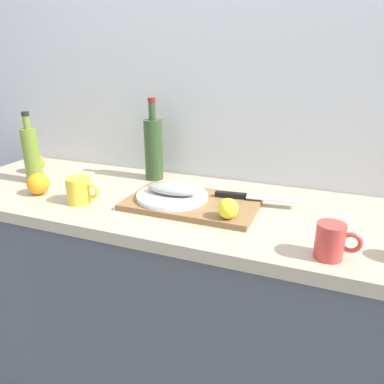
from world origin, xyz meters
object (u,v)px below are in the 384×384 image
lemon_0 (228,208)px  coffee_mug_0 (79,190)px  wine_bottle (153,148)px  orange_0 (38,184)px  white_plate (172,196)px  coffee_mug_1 (331,241)px  chef_knife (246,196)px  cutting_board (192,203)px  olive_oil_bottle (32,154)px  fish_fillet (172,189)px

lemon_0 → coffee_mug_0: bearing=-178.0°
wine_bottle → orange_0: bearing=-134.7°
white_plate → coffee_mug_1: size_ratio=2.20×
lemon_0 → wine_bottle: size_ratio=0.19×
orange_0 → wine_bottle: bearing=45.3°
chef_knife → coffee_mug_0: (-0.55, -0.20, 0.02)m
cutting_board → lemon_0: 0.19m
cutting_board → wine_bottle: wine_bottle is taller
olive_oil_bottle → wine_bottle: 0.49m
cutting_board → orange_0: 0.58m
wine_bottle → cutting_board: bearing=-40.6°
orange_0 → coffee_mug_0: bearing=-4.0°
coffee_mug_1 → white_plate: bearing=160.2°
cutting_board → wine_bottle: size_ratio=1.34×
chef_knife → wine_bottle: size_ratio=0.88×
wine_bottle → orange_0: size_ratio=4.11×
fish_fillet → coffee_mug_0: size_ratio=1.50×
olive_oil_bottle → coffee_mug_1: 1.17m
fish_fillet → lemon_0: bearing=-22.1°
wine_bottle → orange_0: wine_bottle is taller
white_plate → lemon_0: 0.25m
wine_bottle → olive_oil_bottle: bearing=-154.3°
chef_knife → orange_0: bearing=-173.5°
coffee_mug_0 → cutting_board: bearing=17.3°
fish_fillet → chef_knife: (0.24, 0.09, -0.02)m
coffee_mug_0 → coffee_mug_1: 0.83m
olive_oil_bottle → orange_0: 0.18m
fish_fillet → olive_oil_bottle: size_ratio=0.66×
white_plate → fish_fillet: size_ratio=1.33×
coffee_mug_1 → olive_oil_bottle: bearing=170.1°
lemon_0 → olive_oil_bottle: olive_oil_bottle is taller
wine_bottle → orange_0: (-0.32, -0.32, -0.09)m
coffee_mug_1 → cutting_board: bearing=156.7°
fish_fillet → lemon_0: lemon_0 is taller
fish_fillet → coffee_mug_1: (0.52, -0.19, -0.01)m
lemon_0 → coffee_mug_0: size_ratio=0.52×
lemon_0 → wine_bottle: bearing=142.4°
coffee_mug_1 → orange_0: size_ratio=1.39×
cutting_board → chef_knife: size_ratio=1.53×
olive_oil_bottle → wine_bottle: (0.44, 0.21, 0.02)m
cutting_board → coffee_mug_1: (0.45, -0.19, 0.04)m
lemon_0 → coffee_mug_1: 0.31m
white_plate → coffee_mug_1: 0.56m
fish_fillet → cutting_board: bearing=5.0°
wine_bottle → white_plate: bearing=-50.7°
coffee_mug_1 → fish_fillet: bearing=160.2°
cutting_board → chef_knife: (0.17, 0.08, 0.02)m
white_plate → fish_fillet: bearing=0.0°
olive_oil_bottle → white_plate: bearing=-1.1°
fish_fillet → coffee_mug_1: bearing=-19.8°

